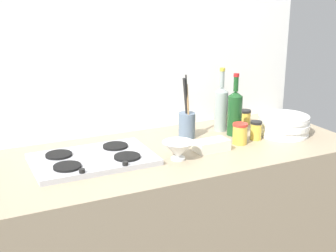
{
  "coord_description": "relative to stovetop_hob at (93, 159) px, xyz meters",
  "views": [
    {
      "loc": [
        -0.87,
        -1.79,
        1.62
      ],
      "look_at": [
        0.0,
        0.0,
        1.02
      ],
      "focal_mm": 49.05,
      "sensor_mm": 36.0,
      "label": 1
    }
  ],
  "objects": [
    {
      "name": "condiment_jar_spare",
      "position": [
        0.71,
        -0.08,
        0.04
      ],
      "size": [
        0.07,
        0.07,
        0.1
      ],
      "color": "gold",
      "rests_on": "counter_block"
    },
    {
      "name": "mixing_bowl",
      "position": [
        0.34,
        -0.13,
        0.03
      ],
      "size": [
        0.14,
        0.14,
        0.08
      ],
      "color": "white",
      "rests_on": "counter_block"
    },
    {
      "name": "counter_block",
      "position": [
        0.35,
        -0.02,
        -0.46
      ],
      "size": [
        1.8,
        0.7,
        0.9
      ],
      "primitive_type": "cube",
      "color": "tan",
      "rests_on": "ground"
    },
    {
      "name": "wine_bottle_mid_left",
      "position": [
        0.76,
        0.06,
        0.11
      ],
      "size": [
        0.07,
        0.07,
        0.32
      ],
      "color": "#19471E",
      "rests_on": "counter_block"
    },
    {
      "name": "wine_bottle_leftmost",
      "position": [
        0.74,
        0.15,
        0.11
      ],
      "size": [
        0.07,
        0.07,
        0.33
      ],
      "color": "gray",
      "rests_on": "counter_block"
    },
    {
      "name": "butter_dish",
      "position": [
        0.54,
        -0.1,
        0.01
      ],
      "size": [
        0.16,
        0.09,
        0.05
      ],
      "primitive_type": "cube",
      "rotation": [
        0.0,
        0.0,
        0.02
      ],
      "color": "silver",
      "rests_on": "counter_block"
    },
    {
      "name": "utensil_crock",
      "position": [
        0.52,
        0.12,
        0.06
      ],
      "size": [
        0.08,
        0.08,
        0.32
      ],
      "color": "slate",
      "rests_on": "counter_block"
    },
    {
      "name": "plate_stack",
      "position": [
        0.99,
        -0.05,
        0.04
      ],
      "size": [
        0.26,
        0.26,
        0.1
      ],
      "color": "white",
      "rests_on": "counter_block"
    },
    {
      "name": "stovetop_hob",
      "position": [
        0.0,
        0.0,
        0.0
      ],
      "size": [
        0.52,
        0.34,
        0.04
      ],
      "color": "#B2B2B7",
      "rests_on": "counter_block"
    },
    {
      "name": "condiment_jar_front",
      "position": [
        0.81,
        -0.06,
        0.03
      ],
      "size": [
        0.06,
        0.06,
        0.09
      ],
      "color": "gold",
      "rests_on": "counter_block"
    },
    {
      "name": "condiment_jar_rear",
      "position": [
        0.92,
        0.19,
        0.03
      ],
      "size": [
        0.06,
        0.06,
        0.08
      ],
      "color": "gold",
      "rests_on": "counter_block"
    },
    {
      "name": "backsplash_panel",
      "position": [
        0.35,
        0.36,
        0.3
      ],
      "size": [
        1.9,
        0.06,
        2.42
      ],
      "primitive_type": "cube",
      "color": "white",
      "rests_on": "ground"
    }
  ]
}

